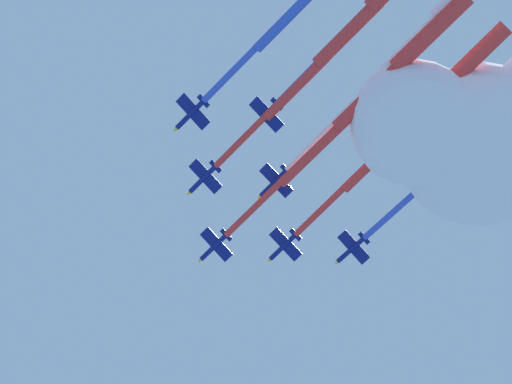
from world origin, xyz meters
name	(u,v)px	position (x,y,z in m)	size (l,w,h in m)	color
jet_lead	(374,90)	(8.12, -33.23, 160.40)	(20.48, 80.84, 4.55)	navy
jet_port_inner	(350,30)	(-2.70, -40.78, 162.96)	(19.33, 74.14, 4.52)	navy
jet_starboard_inner	(424,109)	(20.24, -35.11, 162.83)	(17.83, 72.64, 4.57)	navy
jet_port_mid	(416,40)	(10.15, -46.19, 163.46)	(17.82, 71.34, 4.51)	navy
jet_port_outer	(508,109)	(35.73, -44.32, 163.74)	(20.34, 75.76, 4.60)	navy
cloud_puff	(486,139)	(36.50, -36.17, 164.74)	(59.16, 46.07, 35.98)	white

